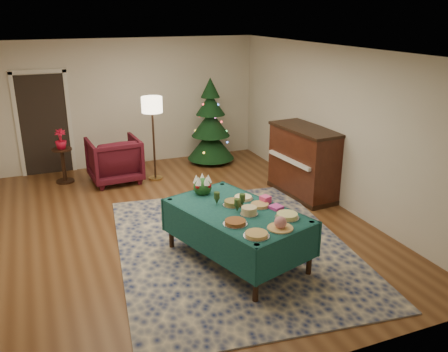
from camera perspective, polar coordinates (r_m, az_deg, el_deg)
name	(u,v)px	position (r m, az deg, el deg)	size (l,w,h in m)	color
room_shell	(166,144)	(7.13, -6.97, 3.80)	(7.00, 7.00, 7.00)	#593319
doorway	(44,122)	(10.34, -20.86, 6.13)	(1.08, 0.04, 2.16)	black
rug	(233,247)	(6.92, 1.11, -8.51)	(3.20, 4.20, 0.02)	#141F4B
buffet_table	(237,220)	(6.32, 1.55, -5.34)	(1.67, 2.19, 0.75)	black
platter_0	(256,235)	(5.57, 3.93, -7.04)	(0.31, 0.31, 0.05)	silver
platter_1	(280,224)	(5.75, 6.80, -5.76)	(0.32, 0.32, 0.16)	silver
platter_2	(287,216)	(6.07, 7.60, -4.77)	(0.31, 0.31, 0.06)	silver
platter_3	(235,222)	(5.85, 1.36, -5.61)	(0.30, 0.30, 0.05)	silver
platter_4	(249,211)	(6.11, 3.03, -4.21)	(0.24, 0.24, 0.10)	silver
platter_5	(260,205)	(6.37, 4.32, -3.52)	(0.28, 0.28, 0.04)	silver
platter_6	(233,203)	(6.38, 1.05, -3.29)	(0.27, 0.27, 0.07)	silver
platter_7	(243,198)	(6.60, 2.31, -2.63)	(0.28, 0.28, 0.04)	silver
goblet_0	(217,198)	(6.39, -0.87, -2.66)	(0.08, 0.08, 0.18)	#2D471E
goblet_1	(242,200)	(6.34, 2.22, -2.89)	(0.08, 0.08, 0.18)	#2D471E
goblet_2	(237,205)	(6.17, 1.60, -3.51)	(0.08, 0.08, 0.18)	#2D471E
napkin_stack	(276,207)	(6.33, 6.29, -3.76)	(0.15, 0.15, 0.04)	#D13AA1
gift_box	(265,200)	(6.48, 4.99, -2.84)	(0.12, 0.12, 0.10)	#F5448A
centerpiece	(202,185)	(6.76, -2.60, -1.09)	(0.27, 0.27, 0.31)	#1E4C1E
armchair	(114,158)	(9.58, -13.07, 2.15)	(0.95, 0.89, 0.98)	#4A101B
floor_lamp	(152,110)	(9.35, -8.64, 7.88)	(0.40, 0.40, 1.67)	#A57F3F
side_table	(64,166)	(9.85, -18.73, 1.14)	(0.38, 0.38, 0.69)	black
potted_plant	(61,143)	(9.73, -19.02, 3.72)	(0.22, 0.38, 0.22)	red
christmas_tree	(211,125)	(10.46, -1.62, 6.13)	(1.17, 1.17, 1.88)	black
piano	(304,162)	(8.73, 9.61, 1.62)	(0.80, 1.52, 1.27)	black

